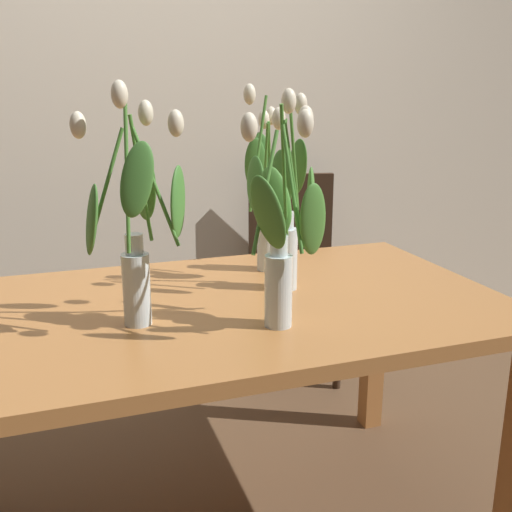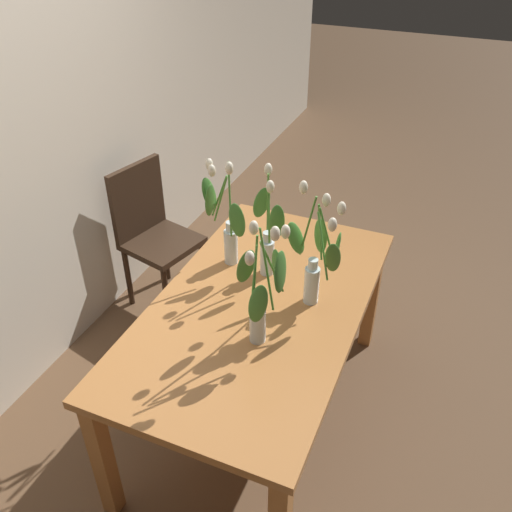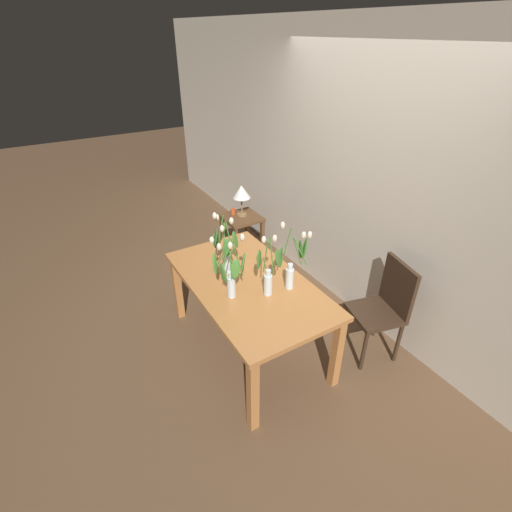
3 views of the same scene
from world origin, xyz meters
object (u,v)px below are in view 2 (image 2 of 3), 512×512
at_px(tulip_vase_2, 317,261).
at_px(dining_chair, 152,229).
at_px(dining_table, 259,318).
at_px(tulip_vase_0, 268,240).
at_px(tulip_vase_1, 226,225).
at_px(tulip_vase_3, 261,296).

height_order(tulip_vase_2, dining_chair, tulip_vase_2).
distance_m(dining_table, tulip_vase_2, 0.40).
xyz_separation_m(dining_table, tulip_vase_0, (0.23, 0.05, 0.28)).
bearing_deg(tulip_vase_2, dining_chair, 66.30).
distance_m(tulip_vase_2, dining_chair, 1.39).
bearing_deg(tulip_vase_1, tulip_vase_0, -92.37).
height_order(tulip_vase_1, tulip_vase_3, same).
bearing_deg(dining_chair, tulip_vase_3, -128.37).
relative_size(dining_table, tulip_vase_2, 2.82).
distance_m(tulip_vase_0, tulip_vase_1, 0.22).
distance_m(dining_table, dining_chair, 1.19).
height_order(tulip_vase_3, dining_chair, tulip_vase_3).
xyz_separation_m(tulip_vase_2, dining_chair, (0.53, 1.21, -0.44)).
xyz_separation_m(tulip_vase_0, tulip_vase_2, (-0.12, -0.27, 0.03)).
distance_m(tulip_vase_2, tulip_vase_3, 0.35).
relative_size(tulip_vase_0, tulip_vase_2, 0.98).
height_order(dining_table, dining_chair, dining_chair).
relative_size(tulip_vase_3, dining_chair, 0.63).
bearing_deg(tulip_vase_1, tulip_vase_3, -140.75).
height_order(tulip_vase_0, tulip_vase_2, tulip_vase_2).
relative_size(dining_table, tulip_vase_3, 2.75).
relative_size(tulip_vase_2, tulip_vase_3, 0.97).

